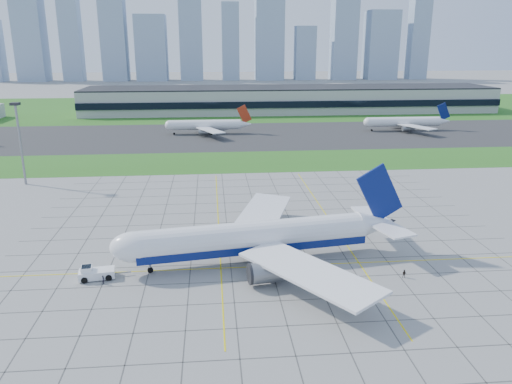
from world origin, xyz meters
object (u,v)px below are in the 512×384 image
crew_near (103,280)px  distant_jet_1 (206,125)px  light_mast (19,133)px  crew_far (404,274)px  airliner (256,238)px  distant_jet_2 (405,122)px  pushback_tug (95,273)px

crew_near → distant_jet_1: bearing=-0.1°
light_mast → crew_far: size_ratio=15.72×
airliner → distant_jet_2: airliner is taller
distant_jet_1 → crew_far: bearing=-76.7°
pushback_tug → crew_far: pushback_tug is taller
distant_jet_2 → crew_far: bearing=-111.1°
pushback_tug → crew_far: size_ratio=5.96×
crew_far → light_mast: bearing=173.9°
airliner → light_mast: bearing=127.4°
crew_far → distant_jet_1: distant_jet_1 is taller
light_mast → distant_jet_2: 179.61m
crew_far → distant_jet_2: bearing=101.0°
airliner → pushback_tug: (-30.94, -4.85, -4.04)m
distant_jet_1 → distant_jet_2: bearing=0.5°
distant_jet_1 → airliner: bearing=-86.0°
airliner → distant_jet_2: bearing=50.7°
light_mast → crew_near: 82.74m
light_mast → distant_jet_2: light_mast is taller
light_mast → pushback_tug: (36.21, -69.43, -15.00)m
light_mast → airliner: (67.15, -64.58, -10.95)m
crew_near → distant_jet_2: 198.08m
distant_jet_1 → pushback_tug: bearing=-97.5°
light_mast → airliner: size_ratio=0.42×
light_mast → crew_near: light_mast is taller
pushback_tug → distant_jet_2: (120.54, 156.32, 3.30)m
light_mast → crew_far: (94.64, -74.36, -15.37)m
airliner → distant_jet_2: size_ratio=1.43×
crew_far → crew_near: bearing=-150.6°
pushback_tug → crew_near: pushback_tug is taller
light_mast → distant_jet_2: size_ratio=0.60×
crew_far → distant_jet_2: size_ratio=0.04×
distant_jet_2 → light_mast: bearing=-151.0°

